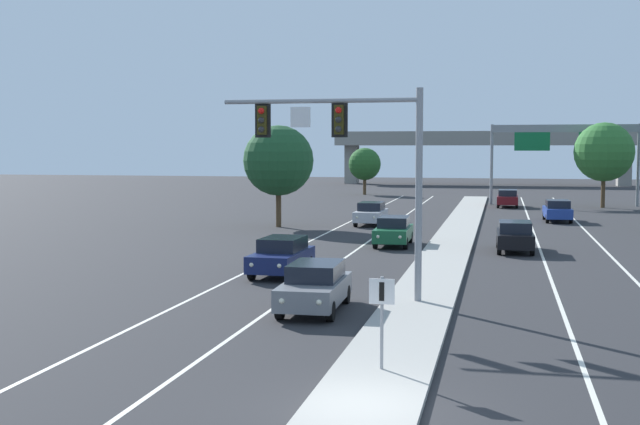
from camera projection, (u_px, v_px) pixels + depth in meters
name	position (u px, v px, depth m)	size (l,w,h in m)	color
ground_plane	(363.00, 411.00, 16.77)	(260.00, 260.00, 0.00)	#28282B
median_island	(434.00, 275.00, 34.29)	(2.40, 110.00, 0.15)	#9E9B93
lane_stripe_oncoming_center	(353.00, 252.00, 42.12)	(0.14, 100.00, 0.01)	silver
lane_stripe_receding_center	(543.00, 258.00, 40.10)	(0.14, 100.00, 0.01)	silver
edge_stripe_left	(290.00, 251.00, 42.83)	(0.14, 100.00, 0.01)	silver
edge_stripe_right	(614.00, 260.00, 39.39)	(0.14, 100.00, 0.01)	silver
overhead_signal_mast	(355.00, 149.00, 28.15)	(6.95, 0.44, 7.20)	gray
median_sign_post	(382.00, 309.00, 19.32)	(0.60, 0.10, 2.20)	gray
car_oncoming_grey	(315.00, 286.00, 27.04)	(1.91, 4.51, 1.58)	slate
car_oncoming_navy	(282.00, 256.00, 34.66)	(1.92, 4.51, 1.58)	#141E4C
car_oncoming_green	(394.00, 231.00, 45.04)	(1.91, 4.50, 1.58)	#195633
car_oncoming_silver	(371.00, 213.00, 56.96)	(1.84, 4.48, 1.58)	#B7B7BC
car_receding_black	(515.00, 236.00, 42.43)	(1.89, 4.50, 1.58)	black
car_receding_blue	(557.00, 210.00, 59.59)	(1.90, 4.50, 1.58)	navy
car_receding_darkred	(508.00, 198.00, 74.03)	(1.89, 4.50, 1.58)	#5B0F14
highway_sign_gantry	(564.00, 139.00, 75.76)	(13.28, 0.42, 7.50)	gray
overpass_bridge	(484.00, 144.00, 118.25)	(42.40, 6.40, 7.65)	gray
tree_far_left_c	(365.00, 164.00, 93.49)	(3.67, 3.67, 5.31)	#4C3823
tree_far_right_a	(604.00, 152.00, 72.99)	(5.24, 5.24, 7.58)	#4C3823
tree_far_left_b	(278.00, 161.00, 55.32)	(4.73, 4.73, 6.85)	#4C3823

